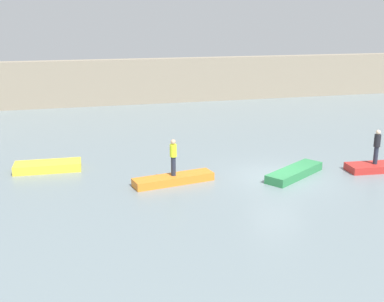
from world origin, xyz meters
TOP-DOWN VIEW (x-y plane):
  - ground_plane at (0.00, 0.00)m, footprint 120.00×120.00m
  - embankment_wall at (0.00, 22.17)m, footprint 80.00×1.20m
  - rowboat_yellow at (-10.78, 4.00)m, footprint 3.33×1.44m
  - rowboat_orange at (-5.06, 0.48)m, footprint 3.94×1.58m
  - rowboat_green at (0.86, -0.10)m, footprint 3.70×2.87m
  - rowboat_red at (5.18, -0.32)m, footprint 2.87×1.39m
  - person_dark_shirt at (5.18, -0.32)m, footprint 0.32×0.32m
  - person_hiviz_shirt at (-5.06, 0.48)m, footprint 0.32×0.32m

SIDE VIEW (x-z plane):
  - ground_plane at x=0.00m, z-range 0.00..0.00m
  - rowboat_red at x=5.18m, z-range 0.00..0.36m
  - rowboat_orange at x=-5.06m, z-range 0.00..0.37m
  - rowboat_green at x=0.86m, z-range 0.00..0.41m
  - rowboat_yellow at x=-10.78m, z-range 0.00..0.43m
  - person_dark_shirt at x=5.18m, z-range 0.47..2.23m
  - person_hiviz_shirt at x=-5.06m, z-range 0.48..2.22m
  - embankment_wall at x=0.00m, z-range 0.00..3.94m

